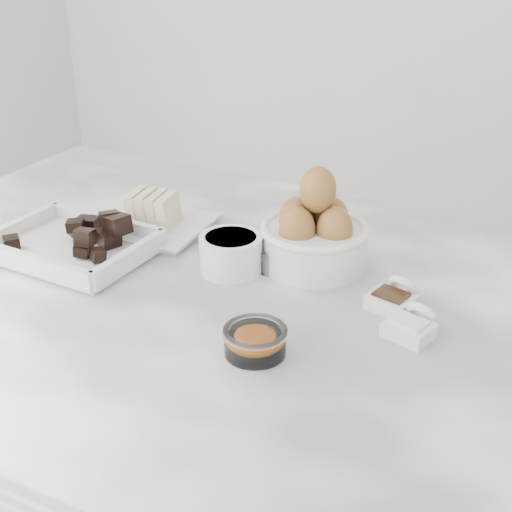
{
  "coord_description": "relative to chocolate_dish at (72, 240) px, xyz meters",
  "views": [
    {
      "loc": [
        0.41,
        -0.73,
        1.4
      ],
      "look_at": [
        0.02,
        0.03,
        0.98
      ],
      "focal_mm": 50.0,
      "sensor_mm": 36.0,
      "label": 1
    }
  ],
  "objects": [
    {
      "name": "marble_slab",
      "position": [
        0.26,
        0.02,
        -0.04
      ],
      "size": [
        1.2,
        0.8,
        0.04
      ],
      "primitive_type": "cube",
      "color": "white",
      "rests_on": "cabinet"
    },
    {
      "name": "chocolate_dish",
      "position": [
        0.0,
        0.0,
        0.0
      ],
      "size": [
        0.23,
        0.18,
        0.06
      ],
      "color": "white",
      "rests_on": "marble_slab"
    },
    {
      "name": "butter_plate",
      "position": [
        0.06,
        0.13,
        -0.0
      ],
      "size": [
        0.16,
        0.16,
        0.06
      ],
      "color": "white",
      "rests_on": "marble_slab"
    },
    {
      "name": "sugar_ramekin",
      "position": [
        0.23,
        0.06,
        0.0
      ],
      "size": [
        0.09,
        0.09,
        0.05
      ],
      "color": "white",
      "rests_on": "marble_slab"
    },
    {
      "name": "egg_bowl",
      "position": [
        0.33,
        0.13,
        0.02
      ],
      "size": [
        0.15,
        0.15,
        0.15
      ],
      "color": "white",
      "rests_on": "marble_slab"
    },
    {
      "name": "honey_bowl",
      "position": [
        0.28,
        0.11,
        -0.01
      ],
      "size": [
        0.08,
        0.08,
        0.04
      ],
      "color": "white",
      "rests_on": "marble_slab"
    },
    {
      "name": "zest_bowl",
      "position": [
        0.35,
        -0.1,
        -0.01
      ],
      "size": [
        0.08,
        0.08,
        0.03
      ],
      "color": "white",
      "rests_on": "marble_slab"
    },
    {
      "name": "vanilla_spoon",
      "position": [
        0.46,
        0.07,
        -0.01
      ],
      "size": [
        0.06,
        0.08,
        0.04
      ],
      "color": "white",
      "rests_on": "marble_slab"
    },
    {
      "name": "salt_spoon",
      "position": [
        0.5,
        0.02,
        -0.01
      ],
      "size": [
        0.06,
        0.07,
        0.04
      ],
      "color": "white",
      "rests_on": "marble_slab"
    }
  ]
}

